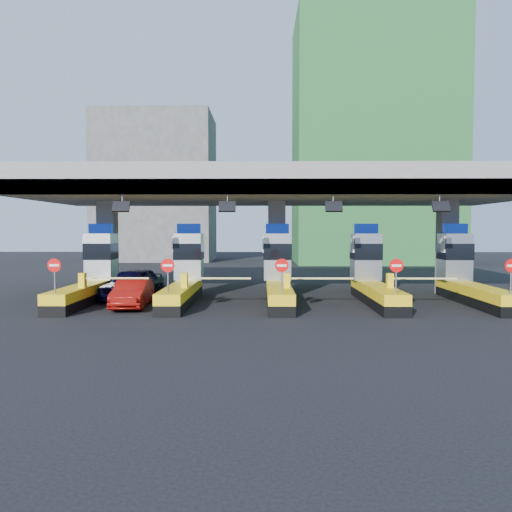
{
  "coord_description": "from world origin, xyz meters",
  "views": [
    {
      "loc": [
        -0.88,
        -26.37,
        3.8
      ],
      "look_at": [
        -1.18,
        0.0,
        2.42
      ],
      "focal_mm": 35.0,
      "sensor_mm": 36.0,
      "label": 1
    }
  ],
  "objects": [
    {
      "name": "van",
      "position": [
        -7.98,
        0.8,
        0.86
      ],
      "size": [
        3.0,
        5.33,
        1.71
      ],
      "primitive_type": "imported",
      "rotation": [
        0.0,
        0.0,
        -0.2
      ],
      "color": "black",
      "rests_on": "ground"
    },
    {
      "name": "red_car",
      "position": [
        -7.24,
        -2.05,
        0.7
      ],
      "size": [
        1.77,
        4.36,
        1.41
      ],
      "primitive_type": "imported",
      "rotation": [
        0.0,
        0.0,
        0.07
      ],
      "color": "maroon",
      "rests_on": "ground"
    },
    {
      "name": "toll_lane_center",
      "position": [
        0.0,
        0.28,
        1.4
      ],
      "size": [
        4.43,
        8.0,
        4.16
      ],
      "color": "black",
      "rests_on": "ground"
    },
    {
      "name": "bg_building_scaffold",
      "position": [
        12.0,
        32.0,
        14.0
      ],
      "size": [
        18.0,
        12.0,
        28.0
      ],
      "primitive_type": "cube",
      "color": "#1E5926",
      "rests_on": "ground"
    },
    {
      "name": "toll_lane_far_right",
      "position": [
        10.0,
        0.28,
        1.4
      ],
      "size": [
        4.43,
        8.0,
        4.16
      ],
      "color": "black",
      "rests_on": "ground"
    },
    {
      "name": "toll_lane_right",
      "position": [
        5.0,
        0.28,
        1.4
      ],
      "size": [
        4.43,
        8.0,
        4.16
      ],
      "color": "black",
      "rests_on": "ground"
    },
    {
      "name": "ground",
      "position": [
        0.0,
        0.0,
        0.0
      ],
      "size": [
        120.0,
        120.0,
        0.0
      ],
      "primitive_type": "plane",
      "color": "black",
      "rests_on": "ground"
    },
    {
      "name": "toll_lane_far_left",
      "position": [
        -10.0,
        0.28,
        1.4
      ],
      "size": [
        4.43,
        8.0,
        4.16
      ],
      "color": "black",
      "rests_on": "ground"
    },
    {
      "name": "toll_lane_left",
      "position": [
        -5.0,
        0.28,
        1.4
      ],
      "size": [
        4.43,
        8.0,
        4.16
      ],
      "color": "black",
      "rests_on": "ground"
    },
    {
      "name": "bg_building_concrete",
      "position": [
        -14.0,
        36.0,
        9.0
      ],
      "size": [
        14.0,
        10.0,
        18.0
      ],
      "primitive_type": "cube",
      "color": "#4C4C49",
      "rests_on": "ground"
    },
    {
      "name": "toll_canopy",
      "position": [
        0.0,
        2.87,
        6.13
      ],
      "size": [
        28.0,
        12.09,
        7.0
      ],
      "color": "slate",
      "rests_on": "ground"
    }
  ]
}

